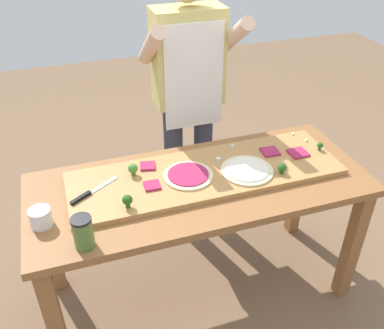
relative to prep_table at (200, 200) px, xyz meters
name	(u,v)px	position (x,y,z in m)	size (l,w,h in m)	color
ground_plane	(199,288)	(0.00, 0.00, -0.67)	(8.00, 8.00, 0.00)	brown
prep_table	(200,200)	(0.00, 0.00, 0.00)	(1.67, 0.69, 0.78)	brown
cutting_board	(206,173)	(0.05, 0.04, 0.13)	(1.36, 0.43, 0.03)	#B27F47
chefs_knife	(88,194)	(-0.53, 0.03, 0.15)	(0.24, 0.16, 0.02)	#B7BABF
pizza_whole_beet_magenta	(188,175)	(-0.05, 0.02, 0.15)	(0.24, 0.24, 0.02)	beige
pizza_whole_white_garlic	(247,170)	(0.24, -0.03, 0.15)	(0.26, 0.26, 0.02)	beige
pizza_slice_far_right	(298,153)	(0.56, 0.04, 0.15)	(0.09, 0.09, 0.01)	#9E234C
pizza_slice_near_left	(270,152)	(0.43, 0.09, 0.15)	(0.09, 0.09, 0.01)	#9E234C
pizza_slice_center	(152,186)	(-0.24, 0.00, 0.15)	(0.07, 0.07, 0.01)	#9E234C
pizza_slice_far_left	(148,166)	(-0.22, 0.17, 0.15)	(0.07, 0.07, 0.01)	#9E234C
broccoli_floret_center_right	(127,200)	(-0.38, -0.11, 0.18)	(0.05, 0.05, 0.06)	#2C5915
broccoli_floret_center_left	(320,146)	(0.69, 0.03, 0.17)	(0.03, 0.03, 0.05)	#2C5915
broccoli_floret_front_right	(133,169)	(-0.30, 0.12, 0.18)	(0.05, 0.05, 0.06)	#487A23
broccoli_floret_back_left	(282,168)	(0.39, -0.10, 0.17)	(0.04, 0.04, 0.06)	#2C5915
cheese_crumble_a	(233,147)	(0.26, 0.20, 0.15)	(0.02, 0.02, 0.02)	silver
cheese_crumble_b	(306,140)	(0.67, 0.14, 0.15)	(0.01, 0.01, 0.01)	white
cheese_crumble_c	(293,134)	(0.63, 0.22, 0.15)	(0.01, 0.01, 0.01)	white
cheese_crumble_d	(218,160)	(0.13, 0.10, 0.15)	(0.02, 0.02, 0.02)	silver
flour_cup	(41,218)	(-0.75, -0.08, 0.15)	(0.09, 0.09, 0.08)	white
sauce_jar	(83,232)	(-0.58, -0.27, 0.19)	(0.08, 0.08, 0.14)	#517033
cook_center	(189,87)	(0.15, 0.63, 0.33)	(0.54, 0.39, 1.67)	#333847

